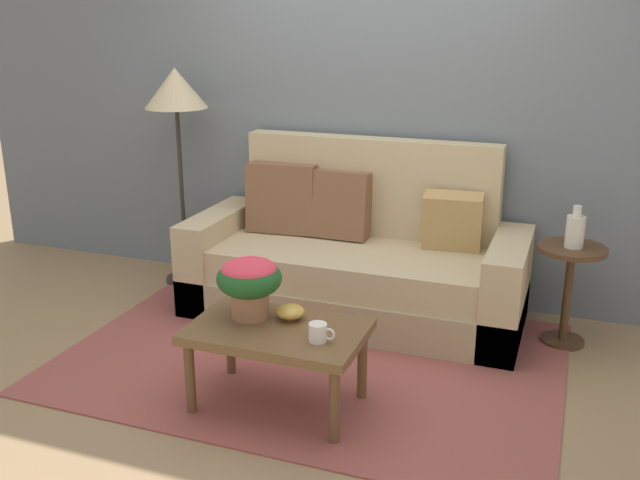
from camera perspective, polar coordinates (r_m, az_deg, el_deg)
name	(u,v)px	position (r m, az deg, el deg)	size (l,w,h in m)	color
ground_plane	(312,358)	(4.19, -0.63, -9.39)	(14.00, 14.00, 0.00)	#997A56
wall_back	(375,100)	(4.89, 4.41, 11.06)	(6.40, 0.12, 2.69)	slate
area_rug	(312,357)	(4.18, -0.64, -9.34)	(2.78, 1.94, 0.01)	#994C47
couch	(355,262)	(4.68, 2.82, -1.80)	(2.15, 0.87, 1.12)	tan
coffee_table	(277,338)	(3.56, -3.44, -7.78)	(0.86, 0.54, 0.43)	brown
side_table	(569,277)	(4.45, 19.23, -2.82)	(0.39, 0.39, 0.61)	#4C331E
floor_lamp	(176,100)	(5.10, -11.38, 10.85)	(0.44, 0.44, 1.55)	#2D2823
potted_plant	(249,280)	(3.59, -5.65, -3.21)	(0.33, 0.33, 0.31)	#A36B4C
coffee_mug	(318,333)	(3.37, -0.12, -7.38)	(0.13, 0.09, 0.09)	white
snack_bowl	(290,312)	(3.61, -2.37, -5.73)	(0.15, 0.15, 0.07)	gold
table_vase	(575,230)	(4.35, 19.66, 0.72)	(0.11, 0.11, 0.25)	silver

